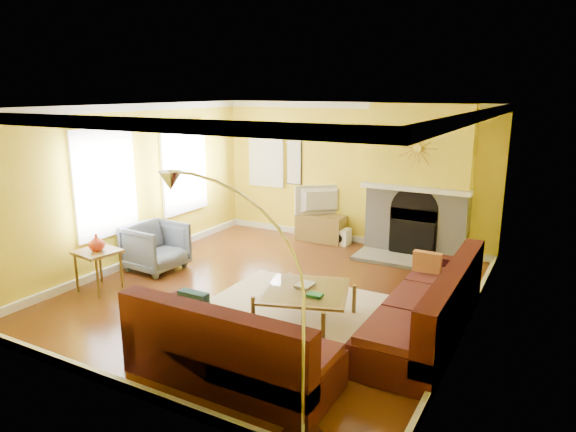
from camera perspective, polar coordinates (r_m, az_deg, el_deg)
The scene contains 27 objects.
floor at distance 7.74m, azimuth -1.62°, elevation -8.41°, with size 5.50×6.00×0.02m, color brown.
ceiling at distance 7.16m, azimuth -1.77°, elevation 12.16°, with size 5.50×6.00×0.02m, color white.
wall_back at distance 10.00m, azimuth 7.13°, elevation 4.71°, with size 5.50×0.02×2.70m, color yellow.
wall_front at distance 5.07m, azimuth -19.30°, elevation -5.02°, with size 5.50×0.02×2.70m, color yellow.
wall_left at distance 9.03m, azimuth -16.99°, elevation 3.22°, with size 0.02×6.00×2.70m, color yellow.
wall_right at distance 6.42m, azimuth 20.04°, elevation -1.17°, with size 0.02×6.00×2.70m, color yellow.
baseboard at distance 7.71m, azimuth -1.62°, elevation -7.93°, with size 5.50×6.00×0.12m, color white, non-canonical shape.
crown_molding at distance 7.17m, azimuth -1.77°, elevation 11.60°, with size 5.50×6.00×0.12m, color white, non-canonical shape.
window_left_near at distance 9.91m, azimuth -11.52°, elevation 5.33°, with size 0.06×1.22×1.72m, color white.
window_left_far at distance 8.57m, azimuth -19.73°, elevation 3.50°, with size 0.06×1.22×1.72m, color white.
window_back at distance 10.76m, azimuth -2.42°, elevation 6.53°, with size 0.82×0.06×1.22m, color white.
wall_art at distance 10.45m, azimuth 0.68°, elevation 6.59°, with size 0.34×0.04×1.14m, color white.
fireplace at distance 9.39m, azimuth 14.33°, elevation 3.79°, with size 1.80×0.40×2.70m, color #9D9994, non-canonical shape.
mantel at distance 9.17m, azimuth 13.90°, elevation 2.95°, with size 1.92×0.22×0.08m, color white.
hearth at distance 9.19m, azimuth 12.95°, elevation -4.85°, with size 1.80×0.70×0.06m, color #9D9994.
sunburst at distance 9.08m, azimuth 14.18°, elevation 7.30°, with size 0.70×0.04×0.70m, color olive, non-canonical shape.
rug at distance 7.29m, azimuth 1.23°, elevation -9.71°, with size 2.40×1.80×0.02m, color beige.
sectional_sofa at distance 6.37m, azimuth 4.40°, elevation -9.01°, with size 3.01×3.79×0.90m, color #3E1414, non-canonical shape.
coffee_table at distance 6.75m, azimuth 1.91°, elevation -9.80°, with size 1.08×1.08×0.43m, color white, non-canonical shape.
media_console at distance 10.17m, azimuth 3.67°, elevation -1.33°, with size 0.95×0.43×0.52m, color olive.
tv at distance 10.04m, azimuth 3.71°, elevation 1.71°, with size 1.00×0.13×0.58m, color black.
subwoofer at distance 10.00m, azimuth 5.96°, elevation -2.29°, with size 0.31×0.31×0.31m, color white.
armchair at distance 8.78m, azimuth -14.46°, elevation -3.35°, with size 0.84×0.86×0.79m, color slate.
side_table at distance 8.18m, azimuth -20.25°, elevation -5.67°, with size 0.56×0.56×0.61m, color olive, non-canonical shape.
vase at distance 8.05m, azimuth -20.51°, elevation -2.76°, with size 0.24×0.24×0.25m, color #E8422A.
book at distance 6.82m, azimuth 1.11°, elevation -7.47°, with size 0.21×0.28×0.03m, color white.
arc_lamp at distance 4.47m, azimuth -5.29°, elevation -10.08°, with size 1.41×0.36×2.23m, color silver, non-canonical shape.
Camera 1 is at (3.64, -6.16, 2.92)m, focal length 32.00 mm.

